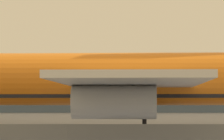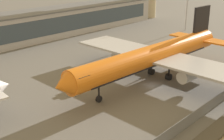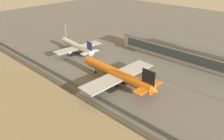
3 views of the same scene
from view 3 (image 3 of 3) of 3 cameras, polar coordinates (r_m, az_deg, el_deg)
The scene contains 9 objects.
ground_plane at distance 124.96m, azimuth -0.61°, elevation -3.36°, with size 500.00×500.00×0.00m, color #66635E.
shoreline_seawall at distance 113.14m, azimuth -7.86°, elevation -6.98°, with size 320.00×3.00×0.50m.
perimeter_fence at distance 114.99m, azimuth -6.16°, elevation -5.71°, with size 280.00×0.10×2.41m.
cargo_jet_orange at distance 121.33m, azimuth 1.29°, elevation -1.04°, with size 56.58×48.61×16.06m.
passenger_jet_white at distance 166.98m, azimuth -9.09°, elevation 6.10°, with size 44.18×38.19×12.96m.
baggage_tug at distance 140.73m, azimuth -1.92°, elevation 0.61°, with size 2.24×3.47×1.80m.
ops_van at distance 174.45m, azimuth -6.88°, elevation 5.85°, with size 4.77×5.43×2.48m.
terminal_building at distance 159.14m, azimuth 19.16°, elevation 3.99°, with size 102.78×14.78×10.41m.
apron_light_mast_apron_west at distance 174.41m, azimuth -11.96°, elevation 8.92°, with size 3.20×0.40×19.94m.
Camera 3 is at (75.13, -78.15, 62.15)m, focal length 35.00 mm.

